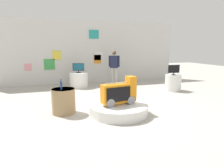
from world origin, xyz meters
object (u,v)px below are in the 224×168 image
main_display_pedestal (119,109)px  novelty_firetruck_tv (119,94)px  display_pedestal_center_rear (79,80)px  tv_on_left_rear (174,69)px  bottle_on_side_table (61,85)px  display_pedestal_left_rear (173,83)px  side_table_round (64,101)px  shopper_browsing_near_truck (114,65)px  tv_on_center_rear (78,68)px

main_display_pedestal → novelty_firetruck_tv: 0.46m
display_pedestal_center_rear → main_display_pedestal: bearing=-83.6°
novelty_firetruck_tv → tv_on_left_rear: 4.00m
novelty_firetruck_tv → bottle_on_side_table: 1.64m
display_pedestal_left_rear → display_pedestal_center_rear: same height
display_pedestal_center_rear → side_table_round: bearing=-105.4°
novelty_firetruck_tv → main_display_pedestal: bearing=168.8°
display_pedestal_center_rear → bottle_on_side_table: (-1.06, -3.79, 0.50)m
main_display_pedestal → shopper_browsing_near_truck: (1.32, 4.26, 0.86)m
main_display_pedestal → novelty_firetruck_tv: bearing=-11.2°
tv_on_left_rear → shopper_browsing_near_truck: 2.91m
tv_on_center_rear → tv_on_left_rear: bearing=-28.0°
tv_on_center_rear → side_table_round: 3.83m
display_pedestal_left_rear → bottle_on_side_table: 5.22m
novelty_firetruck_tv → tv_on_center_rear: (-0.49, 4.22, 0.34)m
bottle_on_side_table → shopper_browsing_near_truck: 4.77m
main_display_pedestal → tv_on_left_rear: bearing=33.0°
main_display_pedestal → bottle_on_side_table: (-1.54, 0.44, 0.71)m
main_display_pedestal → display_pedestal_left_rear: display_pedestal_left_rear is taller
main_display_pedestal → tv_on_left_rear: size_ratio=3.03×
display_pedestal_center_rear → shopper_browsing_near_truck: 1.91m
main_display_pedestal → tv_on_center_rear: bearing=96.4°
tv_on_left_rear → display_pedestal_left_rear: bearing=92.7°
tv_on_left_rear → shopper_browsing_near_truck: size_ratio=0.32×
main_display_pedestal → display_pedestal_left_rear: (3.36, 2.18, 0.21)m
display_pedestal_left_rear → shopper_browsing_near_truck: bearing=134.5°
novelty_firetruck_tv → bottle_on_side_table: (-1.56, 0.44, 0.25)m
tv_on_center_rear → bottle_on_side_table: size_ratio=1.70×
novelty_firetruck_tv → tv_on_center_rear: bearing=96.7°
novelty_firetruck_tv → display_pedestal_center_rear: novelty_firetruck_tv is taller
novelty_firetruck_tv → display_pedestal_center_rear: size_ratio=1.18×
display_pedestal_left_rear → bottle_on_side_table: bearing=-160.4°
display_pedestal_left_rear → tv_on_center_rear: 4.38m
novelty_firetruck_tv → side_table_round: (-1.50, 0.57, -0.23)m
display_pedestal_left_rear → shopper_browsing_near_truck: shopper_browsing_near_truck is taller
tv_on_left_rear → bottle_on_side_table: tv_on_left_rear is taller
tv_on_left_rear → display_pedestal_center_rear: tv_on_left_rear is taller
novelty_firetruck_tv → tv_on_left_rear: bearing=33.2°
shopper_browsing_near_truck → side_table_round: bearing=-127.2°
tv_on_left_rear → bottle_on_side_table: size_ratio=1.77×
display_pedestal_left_rear → novelty_firetruck_tv: bearing=-146.8°
main_display_pedestal → shopper_browsing_near_truck: 4.54m
side_table_round → shopper_browsing_near_truck: (2.80, 3.69, 0.63)m
tv_on_center_rear → shopper_browsing_near_truck: (1.79, 0.04, 0.06)m
novelty_firetruck_tv → tv_on_center_rear: size_ratio=1.97×
main_display_pedestal → tv_on_center_rear: (-0.47, 4.22, 0.80)m
novelty_firetruck_tv → display_pedestal_center_rear: 4.26m
display_pedestal_left_rear → side_table_round: (-4.84, -1.62, 0.02)m
display_pedestal_center_rear → shopper_browsing_near_truck: size_ratio=0.52×
bottle_on_side_table → shopper_browsing_near_truck: shopper_browsing_near_truck is taller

